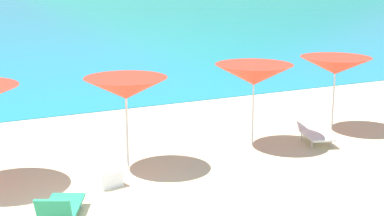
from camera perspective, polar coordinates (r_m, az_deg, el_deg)
name	(u,v)px	position (r m, az deg, el deg)	size (l,w,h in m)	color
ground_plane	(8,112)	(19.86, -17.65, -0.37)	(50.00, 100.00, 0.30)	beige
umbrella_5	(126,88)	(12.88, -6.54, 1.94)	(1.96, 1.96, 2.08)	silver
umbrella_6	(254,75)	(14.55, 6.12, 3.28)	(2.03, 2.03, 2.10)	silver
umbrella_7	(335,66)	(16.46, 13.95, 4.07)	(2.01, 2.01, 2.05)	silver
lounge_chair_2	(60,207)	(10.75, -12.87, -9.53)	(1.18, 1.55, 0.67)	#268C66
lounge_chair_7	(314,131)	(15.48, 11.95, -2.27)	(1.00, 1.58, 0.57)	white
cooler_box	(109,179)	(12.22, -8.22, -6.91)	(0.50, 0.36, 0.34)	white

